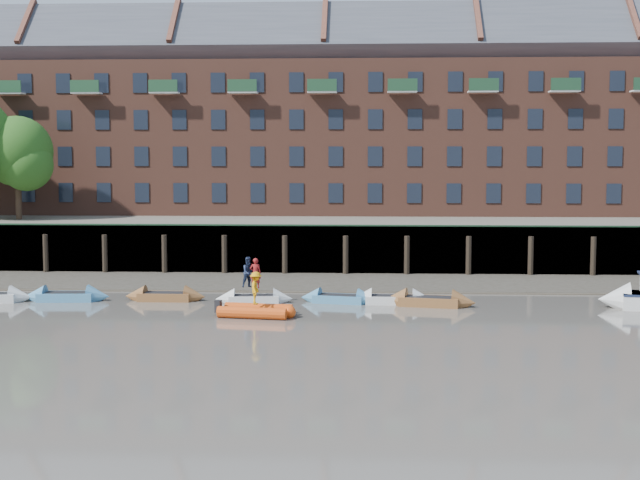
# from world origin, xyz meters

# --- Properties ---
(ground) EXTENTS (220.00, 220.00, 0.00)m
(ground) POSITION_xyz_m (0.00, 0.00, 0.00)
(ground) COLOR #625D55
(ground) RESTS_ON ground
(foreshore) EXTENTS (110.00, 8.00, 0.50)m
(foreshore) POSITION_xyz_m (0.00, 18.00, 0.00)
(foreshore) COLOR #3D382F
(foreshore) RESTS_ON ground
(mud_band) EXTENTS (110.00, 1.60, 0.10)m
(mud_band) POSITION_xyz_m (0.00, 14.60, 0.00)
(mud_band) COLOR #4C4336
(mud_band) RESTS_ON ground
(river_wall) EXTENTS (110.00, 1.23, 3.30)m
(river_wall) POSITION_xyz_m (-0.00, 22.38, 1.59)
(river_wall) COLOR #2D2A26
(river_wall) RESTS_ON ground
(bank_terrace) EXTENTS (110.00, 28.00, 3.20)m
(bank_terrace) POSITION_xyz_m (0.00, 36.00, 1.60)
(bank_terrace) COLOR #5E594D
(bank_terrace) RESTS_ON ground
(apartment_terrace) EXTENTS (80.60, 15.56, 20.98)m
(apartment_terrace) POSITION_xyz_m (-0.00, 36.99, 12.82)
(apartment_terrace) COLOR brown
(apartment_terrace) RESTS_ON bank_terrace
(rowboat_1) EXTENTS (4.65, 1.63, 1.33)m
(rowboat_1) POSITION_xyz_m (-12.75, 10.38, 0.23)
(rowboat_1) COLOR teal
(rowboat_1) RESTS_ON ground
(rowboat_2) EXTENTS (4.39, 1.34, 1.27)m
(rowboat_2) POSITION_xyz_m (-7.48, 10.75, 0.22)
(rowboat_2) COLOR brown
(rowboat_2) RESTS_ON ground
(rowboat_3) EXTENTS (4.18, 1.53, 1.19)m
(rowboat_3) POSITION_xyz_m (-2.61, 10.23, 0.21)
(rowboat_3) COLOR silver
(rowboat_3) RESTS_ON ground
(rowboat_4) EXTENTS (4.31, 2.00, 1.21)m
(rowboat_4) POSITION_xyz_m (1.88, 10.52, 0.21)
(rowboat_4) COLOR teal
(rowboat_4) RESTS_ON ground
(rowboat_5) EXTENTS (4.35, 1.34, 1.26)m
(rowboat_5) POSITION_xyz_m (4.70, 10.32, 0.22)
(rowboat_5) COLOR silver
(rowboat_5) RESTS_ON ground
(rowboat_6) EXTENTS (4.95, 2.28, 1.39)m
(rowboat_6) POSITION_xyz_m (6.60, 9.70, 0.24)
(rowboat_6) COLOR brown
(rowboat_6) RESTS_ON ground
(rib_tender) EXTENTS (3.80, 2.25, 0.64)m
(rib_tender) POSITION_xyz_m (-1.88, 6.10, 0.28)
(rib_tender) COLOR #E34C11
(rib_tender) RESTS_ON ground
(person_rower_a) EXTENTS (0.62, 0.45, 1.60)m
(person_rower_a) POSITION_xyz_m (-2.52, 10.19, 1.60)
(person_rower_a) COLOR maroon
(person_rower_a) RESTS_ON rowboat_3
(person_rower_b) EXTENTS (1.00, 0.93, 1.63)m
(person_rower_b) POSITION_xyz_m (-2.89, 10.36, 1.62)
(person_rower_b) COLOR #19233F
(person_rower_b) RESTS_ON rowboat_3
(person_rib_crew) EXTENTS (0.60, 1.03, 1.58)m
(person_rib_crew) POSITION_xyz_m (-2.00, 6.15, 1.39)
(person_rib_crew) COLOR orange
(person_rib_crew) RESTS_ON rib_tender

